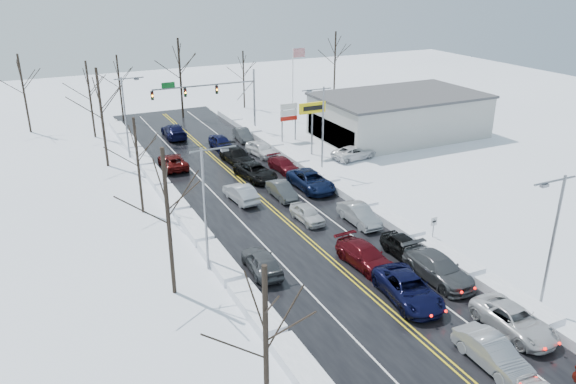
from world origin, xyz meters
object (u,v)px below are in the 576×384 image
traffic_signal_mast (216,93)px  oncoming_car_0 (241,201)px  dealership_building (399,115)px  flagpole (294,79)px  tires_plus_sign (312,111)px

traffic_signal_mast → oncoming_car_0: traffic_signal_mast is taller
dealership_building → oncoming_car_0: 28.34m
oncoming_car_0 → traffic_signal_mast: bearing=-108.3°
flagpole → dealership_building: (8.80, -12.00, -3.27)m
traffic_signal_mast → flagpole: 11.90m
flagpole → dealership_building: 15.24m
dealership_building → oncoming_car_0: size_ratio=4.30×
flagpole → traffic_signal_mast: bearing=-170.3°
tires_plus_sign → traffic_signal_mast: bearing=120.5°
tires_plus_sign → dealership_building: 13.82m
traffic_signal_mast → flagpole: bearing=9.7°
traffic_signal_mast → oncoming_car_0: bearing=-103.9°
flagpole → oncoming_car_0: (-17.02, -23.38, -5.93)m
traffic_signal_mast → oncoming_car_0: (-5.29, -21.37, -5.48)m
flagpole → oncoming_car_0: size_ratio=2.11×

